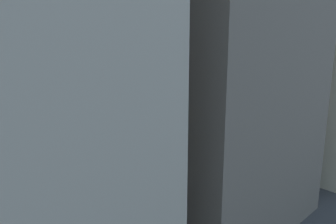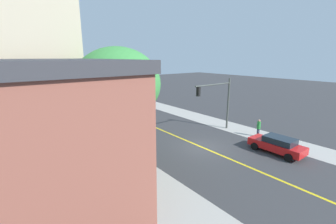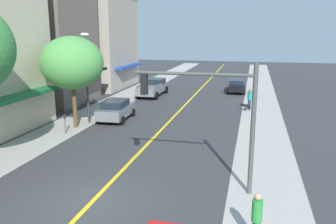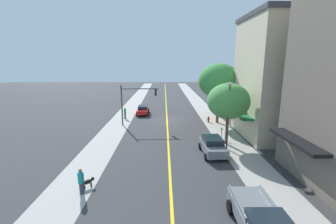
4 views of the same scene
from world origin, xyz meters
TOP-DOWN VIEW (x-y plane):
  - ground_plane at (0.00, 0.00)m, footprint 140.00×140.00m
  - sidewalk_left at (-6.95, 0.00)m, footprint 3.28×126.00m
  - sidewalk_right at (6.95, 0.00)m, footprint 3.28×126.00m
  - road_centerline_stripe at (0.00, 0.00)m, footprint 0.20×126.00m
  - pale_office_building at (-13.92, 7.37)m, footprint 11.63×9.27m
  - tan_rowhouse at (-13.92, 18.02)m, footprint 10.28×7.78m
  - street_tree_left_near at (-6.18, 10.16)m, footprint 4.35×4.35m
  - street_tree_right_corner at (-7.27, 1.13)m, footprint 5.73×5.73m
  - fire_hydrant at (-6.04, 0.97)m, footprint 0.44×0.24m
  - parking_meter at (-6.07, 8.55)m, footprint 0.12×0.18m
  - traffic_light_mast at (4.52, 2.34)m, footprint 5.15×0.32m
  - street_lamp at (-5.84, 11.59)m, footprint 0.70×0.36m
  - red_sedan_right_curb at (4.00, -4.50)m, footprint 1.93×4.31m
  - grey_sedan_left_curb at (-4.15, 12.86)m, footprint 2.24×4.20m
  - grey_pickup_truck at (-4.30, 23.75)m, footprint 2.31×5.73m
  - pedestrian_teal_shirt at (5.90, 19.44)m, footprint 0.39×0.39m
  - pedestrian_green_shirt at (6.46, -1.32)m, footprint 0.34×0.34m
  - small_dog at (5.70, 18.65)m, footprint 0.76×0.73m

SIDE VIEW (x-z plane):
  - ground_plane at x=0.00m, z-range 0.00..0.00m
  - road_centerline_stripe at x=0.00m, z-range 0.00..0.00m
  - sidewalk_left at x=-6.95m, z-range 0.00..0.01m
  - sidewalk_right at x=6.95m, z-range 0.00..0.01m
  - fire_hydrant at x=-6.04m, z-range 0.00..0.83m
  - small_dog at x=5.70m, z-range 0.10..0.74m
  - red_sedan_right_curb at x=4.00m, z-range 0.04..1.46m
  - grey_sedan_left_curb at x=-4.15m, z-range 0.03..1.63m
  - parking_meter at x=-6.07m, z-range 0.21..1.52m
  - grey_pickup_truck at x=-4.30m, z-range 0.02..1.75m
  - pedestrian_teal_shirt at x=5.90m, z-range 0.04..1.81m
  - pedestrian_green_shirt at x=6.46m, z-range 0.05..1.81m
  - traffic_light_mast at x=4.52m, z-range 0.95..6.53m
  - street_lamp at x=-5.84m, z-range 0.77..7.43m
  - street_tree_left_near at x=-6.18m, z-range 1.38..7.86m
  - street_tree_right_corner at x=-7.27m, z-range 1.77..10.23m
  - pale_office_building at x=-13.92m, z-range 0.01..13.75m
  - tan_rowhouse at x=-13.92m, z-range 0.01..15.70m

